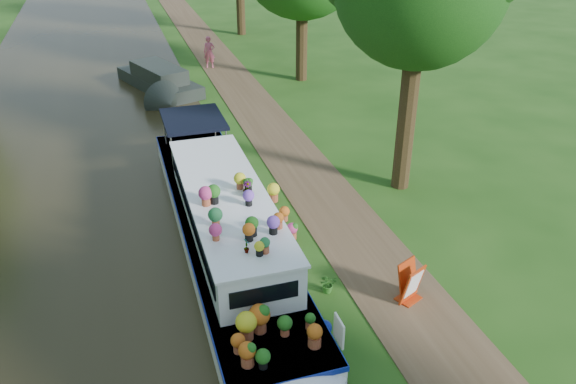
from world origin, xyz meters
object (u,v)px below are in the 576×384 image
at_px(sandwich_board, 410,284).
at_px(pedestrian_pink, 209,52).
at_px(second_boat, 160,81).
at_px(plant_boat, 228,228).

distance_m(sandwich_board, pedestrian_pink, 20.76).
bearing_deg(sandwich_board, second_boat, 77.35).
xyz_separation_m(sandwich_board, pedestrian_pink, (-0.80, 20.74, 0.39)).
bearing_deg(sandwich_board, pedestrian_pink, 67.38).
relative_size(plant_boat, pedestrian_pink, 8.21).
xyz_separation_m(plant_boat, sandwich_board, (3.55, -2.98, -0.39)).
height_order(second_boat, pedestrian_pink, pedestrian_pink).
bearing_deg(second_boat, pedestrian_pink, 26.41).
bearing_deg(sandwich_board, plant_boat, 115.20).
height_order(plant_boat, second_boat, plant_boat).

